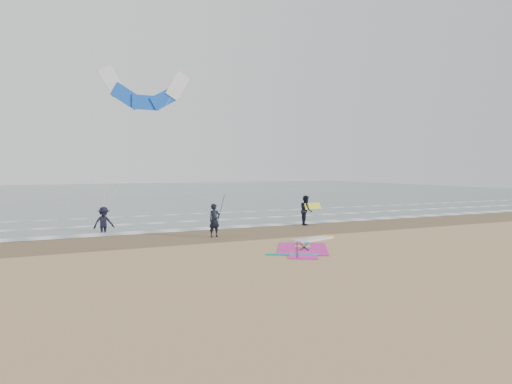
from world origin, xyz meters
name	(u,v)px	position (x,y,z in m)	size (l,w,h in m)	color
ground	(319,250)	(0.00, 0.00, 0.00)	(120.00, 120.00, 0.00)	tan
sea_water	(128,193)	(0.00, 48.00, 0.01)	(120.00, 80.00, 0.02)	#47605E
wet_sand_band	(258,232)	(0.00, 6.00, 0.00)	(120.00, 5.00, 0.01)	brown
foam_waterline	(228,222)	(0.00, 10.44, 0.03)	(120.00, 9.15, 0.02)	white
windsurf_rig	(307,246)	(-0.07, 0.88, 0.03)	(4.98, 4.71, 0.12)	white
person_standing	(214,220)	(-2.79, 5.16, 0.83)	(0.61, 0.40, 1.66)	black
person_walking	(306,210)	(3.86, 7.46, 0.89)	(0.87, 0.68, 1.79)	black
person_wading	(104,216)	(-7.56, 9.31, 0.85)	(1.10, 0.63, 1.70)	black
held_pole	(220,212)	(-2.49, 5.16, 1.22)	(0.17, 0.86, 1.82)	black
carried_kiteboard	(313,206)	(4.26, 7.36, 1.13)	(1.30, 0.51, 0.39)	yellow
surf_kite	(145,93)	(-4.28, 14.26, 8.32)	(6.30, 5.10, 8.84)	white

